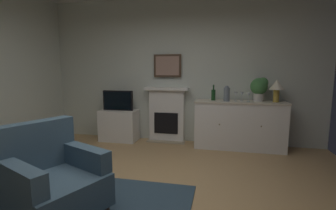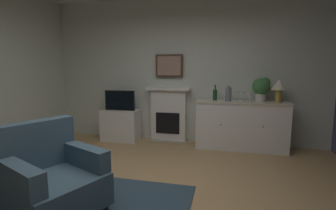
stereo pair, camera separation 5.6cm
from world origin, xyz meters
name	(u,v)px [view 2 (the right image)]	position (x,y,z in m)	size (l,w,h in m)	color
ground_plane	(141,209)	(0.00, 0.00, -0.05)	(5.49, 5.11, 0.10)	tan
wall_rear	(182,71)	(0.00, 2.53, 1.43)	(5.49, 0.06, 2.86)	silver
fireplace_unit	(169,115)	(-0.25, 2.40, 0.55)	(0.87, 0.30, 1.10)	white
framed_picture	(169,66)	(-0.25, 2.44, 1.53)	(0.55, 0.04, 0.45)	#473323
sideboard_cabinet	(241,125)	(1.15, 2.22, 0.44)	(1.63, 0.49, 0.88)	white
table_lamp	(279,86)	(1.75, 2.22, 1.16)	(0.26, 0.26, 0.40)	#B79338
wine_bottle	(215,95)	(0.67, 2.26, 0.99)	(0.08, 0.08, 0.29)	#193F1E
wine_glass_left	(237,95)	(1.07, 2.20, 1.00)	(0.07, 0.07, 0.16)	silver
wine_glass_center	(244,95)	(1.18, 2.25, 1.00)	(0.07, 0.07, 0.16)	silver
wine_glass_right	(250,95)	(1.29, 2.18, 1.00)	(0.07, 0.07, 0.16)	silver
vase_decorative	(228,94)	(0.91, 2.17, 1.02)	(0.11, 0.11, 0.28)	slate
tv_cabinet	(121,125)	(-1.23, 2.24, 0.32)	(0.75, 0.42, 0.63)	white
tv_set	(120,100)	(-1.23, 2.21, 0.83)	(0.62, 0.07, 0.40)	black
potted_plant_small	(261,87)	(1.47, 2.27, 1.14)	(0.30, 0.30, 0.43)	beige
armchair	(52,178)	(-0.79, -0.36, 0.38)	(1.04, 1.02, 0.92)	#3F596B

